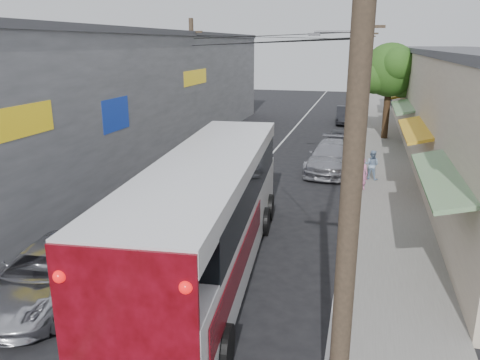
% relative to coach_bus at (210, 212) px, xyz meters
% --- Properties ---
extents(ground, '(120.00, 120.00, 0.00)m').
position_rel_coach_bus_xyz_m(ground, '(-1.19, -4.10, -1.82)').
color(ground, black).
rests_on(ground, ground).
extents(sidewalk, '(3.00, 80.00, 0.12)m').
position_rel_coach_bus_xyz_m(sidewalk, '(5.31, 15.90, -1.76)').
color(sidewalk, slate).
rests_on(sidewalk, ground).
extents(building_right, '(7.09, 40.00, 6.25)m').
position_rel_coach_bus_xyz_m(building_right, '(9.80, 17.90, 1.33)').
color(building_right, beige).
rests_on(building_right, ground).
extents(building_left, '(7.20, 36.00, 7.25)m').
position_rel_coach_bus_xyz_m(building_left, '(-9.69, 13.89, 1.83)').
color(building_left, gray).
rests_on(building_left, ground).
extents(utility_poles, '(11.80, 45.28, 8.00)m').
position_rel_coach_bus_xyz_m(utility_poles, '(1.94, 16.22, 2.31)').
color(utility_poles, '#473828').
rests_on(utility_poles, ground).
extents(street_tree, '(4.40, 4.00, 6.60)m').
position_rel_coach_bus_xyz_m(street_tree, '(5.68, 21.91, 2.85)').
color(street_tree, '#3F2B19').
rests_on(street_tree, ground).
extents(coach_bus, '(3.71, 12.39, 3.52)m').
position_rel_coach_bus_xyz_m(coach_bus, '(0.00, 0.00, 0.00)').
color(coach_bus, silver).
rests_on(coach_bus, ground).
extents(jeepney, '(2.87, 5.23, 1.39)m').
position_rel_coach_bus_xyz_m(jeepney, '(-3.69, -2.65, -1.13)').
color(jeepney, silver).
rests_on(jeepney, ground).
extents(parked_suv, '(2.64, 5.56, 1.56)m').
position_rel_coach_bus_xyz_m(parked_suv, '(2.61, 12.33, -1.04)').
color(parked_suv, '#9C9DA4').
rests_on(parked_suv, ground).
extents(parked_car_mid, '(1.75, 4.27, 1.45)m').
position_rel_coach_bus_xyz_m(parked_car_mid, '(2.81, 16.69, -1.10)').
color(parked_car_mid, '#25262A').
rests_on(parked_car_mid, ground).
extents(parked_car_far, '(1.75, 4.36, 1.41)m').
position_rel_coach_bus_xyz_m(parked_car_far, '(2.61, 28.25, -1.12)').
color(parked_car_far, black).
rests_on(parked_car_far, ground).
extents(pedestrian_near, '(0.62, 0.49, 1.48)m').
position_rel_coach_bus_xyz_m(pedestrian_near, '(4.21, 9.09, -0.96)').
color(pedestrian_near, pink).
rests_on(pedestrian_near, sidewalk).
extents(pedestrian_far, '(0.84, 0.74, 1.45)m').
position_rel_coach_bus_xyz_m(pedestrian_far, '(4.66, 10.88, -0.98)').
color(pedestrian_far, '#8DABCD').
rests_on(pedestrian_far, sidewalk).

